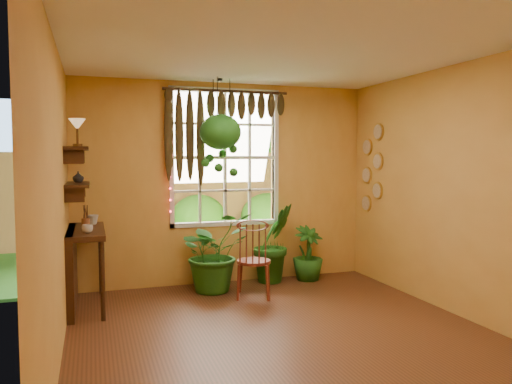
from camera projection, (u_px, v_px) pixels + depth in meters
The scene contains 23 objects.
floor at pixel (287, 337), 4.72m from camera, with size 4.50×4.50×0.00m, color #5D301A.
ceiling at pixel (288, 48), 4.53m from camera, with size 4.50×4.50×0.00m, color white.
wall_back at pixel (226, 183), 6.76m from camera, with size 4.00×4.00×0.00m, color gold.
wall_left at pixel (56, 201), 4.00m from camera, with size 4.50×4.50×0.00m, color gold.
wall_right at pixel (464, 191), 5.25m from camera, with size 4.50×4.50×0.00m, color gold.
window at pixel (225, 158), 6.76m from camera, with size 1.52×0.10×1.86m.
valance_vine at pixel (221, 114), 6.58m from camera, with size 1.70×0.12×1.10m.
string_lights at pixel (170, 154), 6.44m from camera, with size 0.03×0.03×1.54m, color #FF2633, non-canonical shape.
wall_plates at pixel (372, 168), 6.93m from camera, with size 0.04×0.32×1.10m, color #F8F1CB, non-canonical shape.
counter_ledge at pixel (76, 260), 5.60m from camera, with size 0.40×1.20×0.90m.
shelf_lower at pixel (78, 185), 5.55m from camera, with size 0.25×0.90×0.04m, color #3D2410.
shelf_upper at pixel (77, 149), 5.53m from camera, with size 0.25×0.90×0.04m, color #3D2410.
backyard at pixel (184, 176), 11.22m from camera, with size 14.00×10.00×12.00m.
windsor_chair at pixel (254, 271), 6.06m from camera, with size 0.54×0.55×1.11m.
potted_plant_left at pixel (214, 252), 6.33m from camera, with size 0.91×0.79×1.01m, color #1C5115.
potted_plant_mid at pixel (274, 243), 6.81m from camera, with size 0.59×0.48×1.07m, color #1C5115.
potted_plant_right at pixel (308, 253), 6.91m from camera, with size 0.42×0.42×0.75m, color #1C5115.
hanging_basket at pixel (220, 137), 6.33m from camera, with size 0.53×0.53×1.26m.
cup_a at pixel (87, 229), 5.30m from camera, with size 0.12×0.12×0.09m, color silver.
cup_b at pixel (93, 220), 5.98m from camera, with size 0.12×0.12×0.11m, color beige.
brush_jar at pixel (86, 217), 5.65m from camera, with size 0.09×0.09×0.34m.
shelf_vase at pixel (78, 177), 5.66m from camera, with size 0.12×0.12×0.13m, color #B2AD99.
tiffany_lamp at pixel (77, 126), 5.29m from camera, with size 0.18×0.18×0.30m.
Camera 1 is at (-1.72, -4.29, 1.71)m, focal length 35.00 mm.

